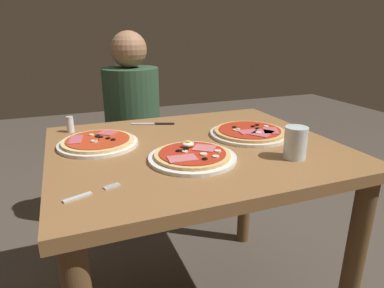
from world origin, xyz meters
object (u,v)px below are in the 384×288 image
dining_table (195,177)px  knife (156,124)px  water_glass_near (295,145)px  salt_shaker (70,124)px  pizza_across_left (250,132)px  diner_person (134,139)px  pizza_across_right (98,142)px  fork (88,194)px  pizza_foreground (192,156)px

dining_table → knife: (-0.06, 0.33, 0.13)m
water_glass_near → salt_shaker: size_ratio=1.61×
pizza_across_left → diner_person: bearing=112.4°
dining_table → diner_person: diner_person is taller
pizza_across_right → salt_shaker: salt_shaker is taller
pizza_across_right → fork: bearing=-100.1°
pizza_across_right → diner_person: diner_person is taller
salt_shaker → diner_person: diner_person is taller
salt_shaker → knife: bearing=-2.1°
salt_shaker → water_glass_near: bearing=-40.3°
fork → knife: 0.69m
pizza_foreground → salt_shaker: size_ratio=4.38×
pizza_foreground → salt_shaker: bearing=127.4°
knife → pizza_foreground: bearing=-90.2°
knife → diner_person: bearing=91.2°
dining_table → water_glass_near: bearing=-42.6°
pizza_foreground → water_glass_near: 0.34m
pizza_across_left → water_glass_near: (0.01, -0.27, 0.03)m
knife → fork: bearing=-120.3°
water_glass_near → dining_table: bearing=137.4°
pizza_across_right → diner_person: 0.77m
pizza_across_right → pizza_across_left: bearing=-9.3°
knife → dining_table: bearing=-79.7°
salt_shaker → fork: bearing=-88.4°
fork → knife: knife is taller
pizza_foreground → pizza_across_left: 0.35m
pizza_foreground → pizza_across_right: size_ratio=1.00×
pizza_across_right → fork: pizza_across_right is taller
pizza_across_left → salt_shaker: (-0.68, 0.31, 0.02)m
dining_table → pizza_across_right: 0.39m
fork → knife: bearing=59.7°
knife → diner_person: (-0.01, 0.49, -0.22)m
dining_table → diner_person: bearing=94.9°
water_glass_near → diner_person: diner_person is taller
dining_table → knife: size_ratio=5.52×
pizza_foreground → salt_shaker: (-0.36, 0.47, 0.02)m
fork → diner_person: size_ratio=0.13×
pizza_foreground → water_glass_near: (0.32, -0.11, 0.03)m
pizza_across_left → pizza_across_right: size_ratio=1.09×
pizza_across_right → knife: bearing=36.0°
pizza_foreground → pizza_across_right: pizza_foreground is taller
pizza_foreground → pizza_across_left: pizza_foreground is taller
pizza_across_left → water_glass_near: water_glass_near is taller
diner_person → water_glass_near: bearing=107.5°
pizza_across_left → diner_person: 0.88m
fork → pizza_foreground: bearing=21.1°
diner_person → fork: bearing=72.7°
pizza_foreground → fork: bearing=-158.9°
diner_person → knife: bearing=91.2°
pizza_across_left → knife: size_ratio=1.69×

